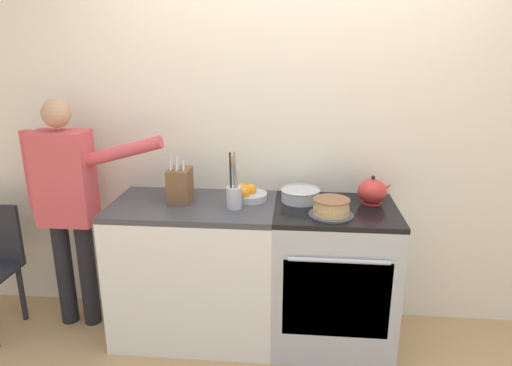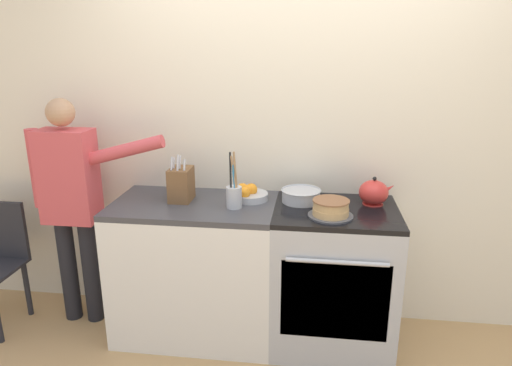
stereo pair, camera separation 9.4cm
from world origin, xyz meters
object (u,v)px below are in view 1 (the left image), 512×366
Objects in this scene: utensil_crock at (234,195)px; layer_cake at (331,208)px; tea_kettle at (372,191)px; mixing_bowl at (300,195)px; knife_block at (180,185)px; stove_range at (332,275)px; person_baker at (68,197)px; fruit_bowl at (248,194)px.

layer_cake is at bearing -7.57° from utensil_crock.
tea_kettle is 0.84m from utensil_crock.
layer_cake is 1.18× the size of tea_kettle.
mixing_bowl is at bearing 22.07° from utensil_crock.
knife_block is at bearing -176.33° from tea_kettle.
stove_range is at bearing -2.41° from knife_block.
mixing_bowl is (-0.17, 0.23, -0.01)m from layer_cake.
utensil_crock reaches higher than mixing_bowl.
mixing_bowl reaches higher than stove_range.
person_baker is (-1.90, -0.09, -0.07)m from tea_kettle.
stove_range is 0.59× the size of person_baker.
fruit_bowl is at bearing -1.01° from person_baker.
layer_cake is 0.36m from tea_kettle.
utensil_crock is (-0.60, -0.05, 0.52)m from stove_range.
stove_range is 0.73m from fruit_bowl.
utensil_crock is at bearing -157.93° from mixing_bowl.
person_baker reaches higher than tea_kettle.
person_baker reaches higher than utensil_crock.
fruit_bowl is at bearing 169.29° from stove_range.
knife_block is 0.42m from fruit_bowl.
mixing_bowl is 0.32m from fruit_bowl.
mixing_bowl is (-0.44, -0.01, -0.03)m from tea_kettle.
tea_kettle is at bearing 3.67° from knife_block.
stove_range is at bearing -152.77° from tea_kettle.
stove_range is 4.14× the size of tea_kettle.
utensil_crock is (-0.83, -0.17, 0.01)m from tea_kettle.
layer_cake reaches higher than mixing_bowl.
utensil_crock is 0.23× the size of person_baker.
tea_kettle is 0.98× the size of fruit_bowl.
mixing_bowl is at bearing 0.43° from fruit_bowl.
stove_range is 0.51m from layer_cake.
layer_cake reaches higher than stove_range.
person_baker reaches higher than fruit_bowl.
knife_block is 0.73m from person_baker.
fruit_bowl is at bearing -179.57° from mixing_bowl.
fruit_bowl reaches higher than stove_range.
knife_block reaches higher than stove_range.
mixing_bowl is at bearing 126.79° from layer_cake.
tea_kettle is at bearing 27.23° from stove_range.
tea_kettle is 0.44m from mixing_bowl.
fruit_bowl is at bearing 155.18° from layer_cake.
knife_block is (-1.17, -0.08, 0.03)m from tea_kettle.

